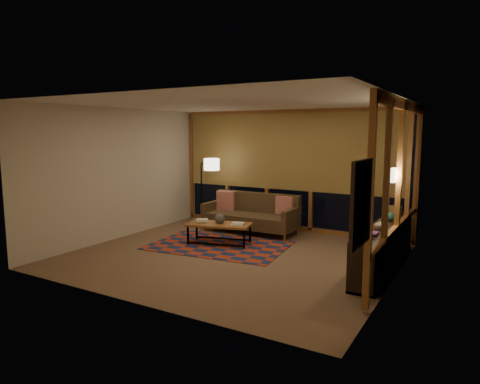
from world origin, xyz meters
The scene contains 21 objects.
floor centered at (0.00, 0.00, 0.00)m, with size 5.50×5.00×0.01m, color #906C4D.
ceiling centered at (0.00, 0.00, 2.70)m, with size 5.50×5.00×0.01m, color silver.
walls centered at (0.00, 0.00, 1.35)m, with size 5.51×5.01×2.70m.
window_wall_back centered at (0.00, 2.43, 1.35)m, with size 5.30×0.16×2.60m, color #A87033, non-canonical shape.
window_wall_right centered at (2.68, 0.60, 1.35)m, with size 0.16×3.70×2.60m, color #A87033, non-canonical shape.
wall_art centered at (2.71, -1.85, 1.45)m, with size 0.06×0.74×0.94m, color red, non-canonical shape.
wall_sconce centered at (2.62, 0.45, 1.55)m, with size 0.12×0.18×0.22m, color #FFEAC3, non-canonical shape.
sofa centered at (-0.59, 1.71, 0.42)m, with size 2.07×0.84×0.85m, color brown, non-canonical shape.
pillow_left centered at (-1.31, 1.86, 0.64)m, with size 0.43×0.14×0.43m, color #AF090B, non-canonical shape.
pillow_right centered at (0.15, 1.92, 0.62)m, with size 0.40×0.13×0.40m, color #AF090B, non-canonical shape.
area_rug centered at (-0.59, 0.43, 0.01)m, with size 2.60×1.74×0.01m, color #B3371B.
coffee_table centered at (-0.65, 0.55, 0.21)m, with size 1.24×0.57×0.41m, color #A87033, non-canonical shape.
book_stack_a centered at (-1.01, 0.46, 0.45)m, with size 0.22×0.18×0.06m, color white, non-canonical shape.
book_stack_b centered at (-0.27, 0.62, 0.44)m, with size 0.22×0.17×0.04m, color white, non-canonical shape.
ceramic_pot centered at (-0.65, 0.56, 0.51)m, with size 0.20×0.20×0.20m, color black.
floor_lamp centered at (-1.97, 1.82, 0.81)m, with size 0.54×0.35×1.62m, color black, non-canonical shape.
bookshelf centered at (2.49, 0.63, 0.36)m, with size 0.40×2.86×0.71m, color #342219, non-canonical shape.
basket centered at (2.47, 1.60, 0.80)m, with size 0.22×0.22×0.17m, color olive.
teal_bowl centered at (2.49, 0.97, 0.79)m, with size 0.16×0.16×0.16m, color #1C6059.
vase centered at (2.49, 0.23, 0.80)m, with size 0.16×0.16×0.17m, color tan.
shelf_book_stack centered at (2.49, -0.28, 0.75)m, with size 0.16×0.22×0.06m, color white, non-canonical shape.
Camera 1 is at (3.86, -6.40, 2.21)m, focal length 32.00 mm.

